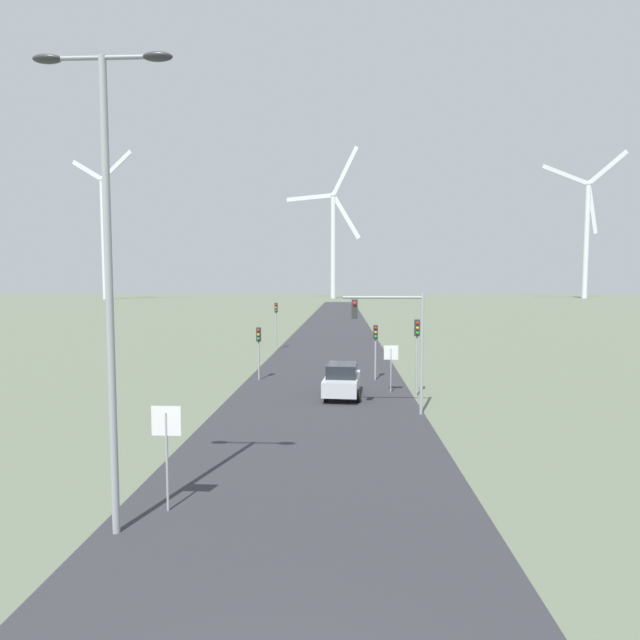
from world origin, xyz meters
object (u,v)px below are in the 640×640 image
streetlamp (108,245)px  traffic_light_post_near_left (259,341)px  traffic_light_post_mid_left (276,315)px  car_approaching (342,380)px  traffic_light_post_mid_right (376,340)px  wind_turbine_left (333,234)px  wind_turbine_far_left (104,227)px  traffic_light_post_near_right (417,340)px  stop_sign_near (167,438)px  traffic_light_mast_overhead (394,328)px  stop_sign_far (391,360)px  wind_turbine_center (587,228)px

streetlamp → traffic_light_post_near_left: streetlamp is taller
traffic_light_post_mid_left → car_approaching: size_ratio=1.04×
traffic_light_post_near_left → car_approaching: bearing=-40.7°
traffic_light_post_mid_right → wind_turbine_left: size_ratio=0.05×
streetlamp → wind_turbine_far_left: size_ratio=0.19×
traffic_light_post_near_right → wind_turbine_far_left: 203.77m
stop_sign_near → traffic_light_mast_overhead: size_ratio=0.50×
stop_sign_near → traffic_light_post_near_left: size_ratio=0.86×
stop_sign_far → traffic_light_post_mid_left: size_ratio=0.61×
traffic_light_post_near_left → wind_turbine_far_left: 195.47m
stop_sign_far → stop_sign_near: bearing=-116.2°
traffic_light_post_mid_left → car_approaching: bearing=-72.4°
traffic_light_post_mid_left → wind_turbine_far_left: bearing=120.5°
streetlamp → stop_sign_near: 5.23m
stop_sign_near → traffic_light_mast_overhead: 12.78m
wind_turbine_left → traffic_light_post_near_right: bearing=-87.5°
stop_sign_near → traffic_light_post_mid_right: bearing=70.2°
traffic_light_post_near_right → wind_turbine_left: (-8.18, 190.68, 24.88)m
wind_turbine_far_left → wind_turbine_left: bearing=9.8°
wind_turbine_far_left → traffic_light_post_near_right: bearing=-59.8°
car_approaching → wind_turbine_left: bearing=91.2°
traffic_light_post_near_right → traffic_light_post_mid_left: size_ratio=0.96×
stop_sign_near → wind_turbine_left: wind_turbine_left is taller
stop_sign_far → traffic_light_post_near_left: bearing=157.0°
traffic_light_post_near_right → wind_turbine_left: wind_turbine_left is taller
traffic_light_post_mid_right → traffic_light_post_mid_left: bearing=119.5°
car_approaching → traffic_light_post_near_right: bearing=2.4°
traffic_light_mast_overhead → wind_turbine_center: (103.22, 199.95, 26.45)m
traffic_light_post_near_right → traffic_light_post_mid_right: (-1.92, 4.69, -0.50)m
stop_sign_near → wind_turbine_center: wind_turbine_center is taller
traffic_light_mast_overhead → wind_turbine_center: size_ratio=0.09×
stop_sign_near → wind_turbine_left: 206.46m
traffic_light_post_near_left → wind_turbine_center: bearing=59.9°
streetlamp → wind_turbine_center: 240.18m
traffic_light_mast_overhead → wind_turbine_far_left: (-100.16, 178.25, 25.48)m
wind_turbine_far_left → wind_turbine_center: wind_turbine_center is taller
stop_sign_far → wind_turbine_center: 222.55m
stop_sign_near → wind_turbine_center: (110.32, 210.37, 28.49)m
traffic_light_post_mid_right → stop_sign_far: bearing=-80.3°
traffic_light_post_mid_right → car_approaching: traffic_light_post_mid_right is taller
traffic_light_post_mid_left → wind_turbine_far_left: 182.03m
wind_turbine_far_left → traffic_light_post_mid_right: bearing=-59.6°
traffic_light_post_mid_right → traffic_light_post_near_left: bearing=-177.9°
wind_turbine_left → wind_turbine_center: wind_turbine_left is taller
streetlamp → traffic_light_mast_overhead: size_ratio=1.98×
car_approaching → streetlamp: bearing=-110.0°
traffic_light_post_mid_left → traffic_light_post_mid_right: (8.34, -14.71, -0.61)m
wind_turbine_left → wind_turbine_center: 109.95m
traffic_light_post_near_right → traffic_light_mast_overhead: (-1.62, -3.71, 0.97)m
traffic_light_post_near_left → traffic_light_post_mid_left: size_ratio=0.77×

